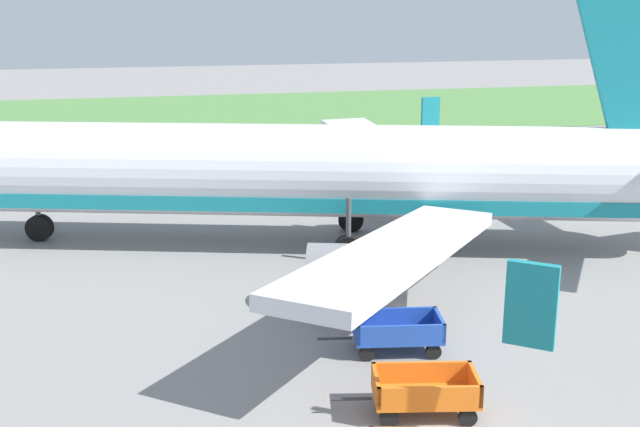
# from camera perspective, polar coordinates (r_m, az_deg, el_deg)

# --- Properties ---
(grass_strip) EXTENTS (220.00, 28.00, 0.06)m
(grass_strip) POSITION_cam_1_polar(r_m,az_deg,el_deg) (71.27, -8.40, 7.14)
(grass_strip) COLOR #518442
(grass_strip) RESTS_ON ground
(airplane) EXTENTS (36.94, 29.99, 11.34)m
(airplane) POSITION_cam_1_polar(r_m,az_deg,el_deg) (31.73, -0.45, 2.95)
(airplane) COLOR silver
(airplane) RESTS_ON ground
(baggage_cart_third_in_row) EXTENTS (3.63, 1.86, 1.07)m
(baggage_cart_third_in_row) POSITION_cam_1_polar(r_m,az_deg,el_deg) (19.74, 7.57, -12.63)
(baggage_cart_third_in_row) COLOR orange
(baggage_cart_third_in_row) RESTS_ON ground
(baggage_cart_fourth_in_row) EXTENTS (3.62, 1.79, 1.07)m
(baggage_cart_fourth_in_row) POSITION_cam_1_polar(r_m,az_deg,el_deg) (22.90, 5.58, -8.49)
(baggage_cart_fourth_in_row) COLOR #234CB2
(baggage_cart_fourth_in_row) RESTS_ON ground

